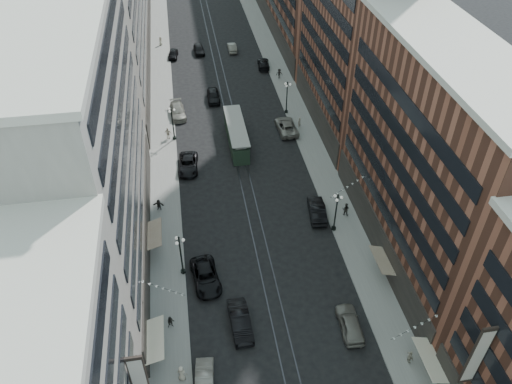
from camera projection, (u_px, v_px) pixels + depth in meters
ground at (231, 118)px, 80.88m from camera, size 220.00×220.00×0.00m
sidewalk_west at (161, 93)px, 87.08m from camera, size 4.00×180.00×0.15m
sidewalk_east at (285, 84)px, 89.79m from camera, size 4.00×180.00×0.15m
rail_west at (220, 89)px, 88.39m from camera, size 0.12×180.00×0.02m
rail_east at (228, 88)px, 88.56m from camera, size 0.12×180.00×0.02m
building_west_mid at (89, 151)px, 49.34m from camera, size 8.00×36.00×28.00m
building_east_mid at (430, 164)px, 51.00m from camera, size 8.00×30.00×24.00m
lamppost_sw_far at (181, 254)px, 53.46m from camera, size 1.03×1.14×5.52m
lamppost_sw_mid at (173, 122)px, 73.97m from camera, size 1.03×1.14×5.52m
lamppost_se_far at (336, 211)px, 58.77m from camera, size 1.03×1.14×5.52m
lamppost_se_mid at (287, 96)px, 80.04m from camera, size 1.03×1.14×5.52m
streetcar at (236, 135)px, 74.24m from camera, size 2.58×11.65×3.22m
car_1 at (204, 382)px, 44.59m from camera, size 2.07×4.78×1.53m
car_2 at (206, 276)px, 53.99m from camera, size 3.42×6.22×1.65m
car_4 at (350, 323)px, 49.31m from camera, size 2.27×5.12×1.71m
car_5 at (240, 321)px, 49.46m from camera, size 2.16×5.49×1.78m
pedestrian_1 at (182, 373)px, 44.96m from camera, size 0.99×0.74×1.80m
pedestrian_2 at (171, 322)px, 49.37m from camera, size 0.76×0.45×1.52m
pedestrian_4 at (410, 357)px, 46.33m from camera, size 0.56×0.99×1.60m
car_7 at (188, 164)px, 69.77m from camera, size 3.11×5.95×1.60m
car_8 at (178, 111)px, 80.84m from camera, size 2.76×5.89×1.66m
car_9 at (173, 54)px, 97.93m from camera, size 2.24×4.46×1.46m
car_10 at (317, 210)px, 62.20m from camera, size 2.50×5.58×1.78m
car_11 at (286, 126)px, 77.32m from camera, size 3.04×6.21×1.70m
car_12 at (263, 63)px, 94.60m from camera, size 2.61×5.39×1.51m
car_13 at (213, 96)px, 84.68m from camera, size 2.10×5.11×1.73m
car_14 at (232, 47)px, 100.21m from camera, size 1.66×4.61×1.51m
pedestrian_5 at (159, 205)px, 62.96m from camera, size 1.47×0.74×1.52m
pedestrian_6 at (168, 133)px, 75.30m from camera, size 1.22×0.85×1.90m
pedestrian_7 at (346, 209)px, 62.09m from camera, size 1.01×0.83×1.82m
pedestrian_8 at (299, 123)px, 77.73m from camera, size 0.79×0.73×1.80m
pedestrian_9 at (279, 74)px, 90.63m from camera, size 1.24×0.64×1.84m
car_extra_0 at (199, 49)px, 99.39m from camera, size 2.14×4.81×1.61m
pedestrian_extra_0 at (161, 41)px, 102.04m from camera, size 0.94×0.94×1.75m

